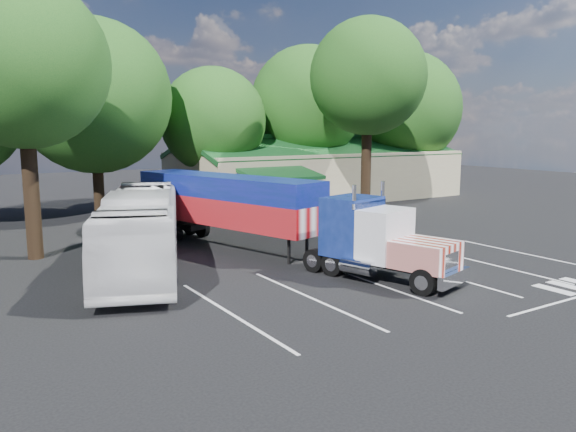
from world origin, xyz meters
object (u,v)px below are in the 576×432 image
tour_bus (141,231)px  silver_sedan (264,204)px  woman (348,243)px  semi_truck (260,210)px  bicycle (309,218)px

tour_bus → silver_sedan: (12.27, 10.91, -0.95)m
tour_bus → woman: bearing=1.2°
semi_truck → bicycle: 8.88m
bicycle → tour_bus: tour_bus is taller
bicycle → silver_sedan: size_ratio=0.36×
semi_truck → bicycle: (6.71, 5.56, -1.73)m
semi_truck → tour_bus: size_ratio=1.48×
woman → silver_sedan: woman is taller
tour_bus → semi_truck: bearing=21.9°
silver_sedan → woman: bearing=-168.6°
semi_truck → silver_sedan: 12.71m
silver_sedan → bicycle: bearing=-151.4°
semi_truck → silver_sedan: (6.47, 10.85, -1.41)m
bicycle → silver_sedan: bearing=74.0°
woman → tour_bus: 9.20m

